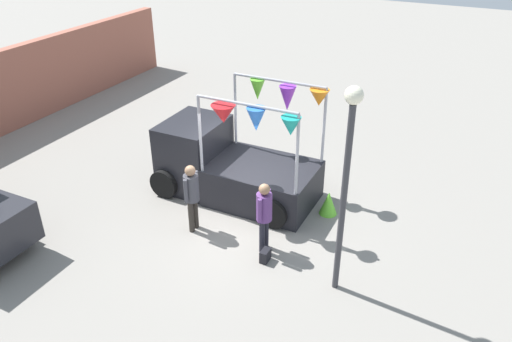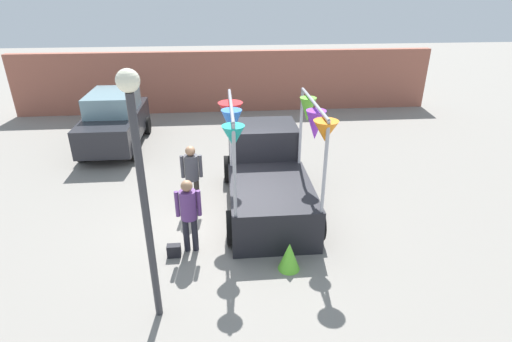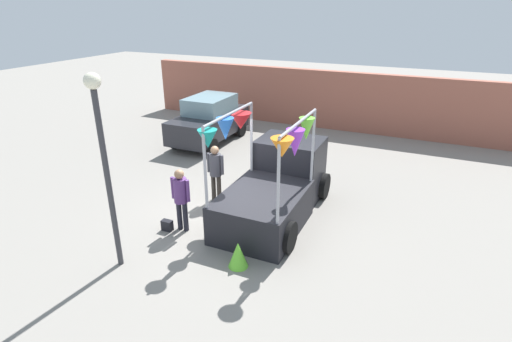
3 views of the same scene
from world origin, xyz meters
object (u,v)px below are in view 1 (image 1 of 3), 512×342
at_px(vendor_truck, 227,162).
at_px(street_lamp, 347,167).
at_px(person_vendor, 192,192).
at_px(handbag, 265,255).
at_px(folded_kite_bundle_lime, 329,203).
at_px(person_customer, 264,211).

relative_size(vendor_truck, street_lamp, 0.98).
xyz_separation_m(person_vendor, handbag, (-0.32, -1.99, -0.88)).
bearing_deg(handbag, folded_kite_bundle_lime, -14.65).
height_order(person_vendor, handbag, person_vendor).
height_order(person_vendor, street_lamp, street_lamp).
bearing_deg(street_lamp, person_customer, 75.70).
height_order(person_customer, folded_kite_bundle_lime, person_customer).
xyz_separation_m(person_customer, folded_kite_bundle_lime, (1.97, -0.81, -0.70)).
relative_size(vendor_truck, person_customer, 2.48).
relative_size(handbag, street_lamp, 0.07).
bearing_deg(folded_kite_bundle_lime, vendor_truck, 93.29).
bearing_deg(folded_kite_bundle_lime, handbag, 165.35).
distance_m(vendor_truck, street_lamp, 4.72).
relative_size(person_vendor, folded_kite_bundle_lime, 2.81).
xyz_separation_m(person_customer, person_vendor, (-0.03, 1.79, 0.01)).
bearing_deg(street_lamp, folded_kite_bundle_lime, 22.06).
bearing_deg(folded_kite_bundle_lime, street_lamp, -157.94).
distance_m(person_customer, folded_kite_bundle_lime, 2.25).
bearing_deg(vendor_truck, street_lamp, -121.59).
distance_m(person_customer, street_lamp, 2.52).
bearing_deg(person_customer, person_vendor, 91.06).
distance_m(vendor_truck, folded_kite_bundle_lime, 2.78).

